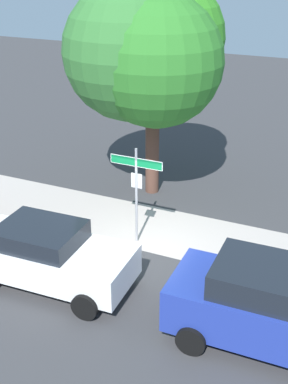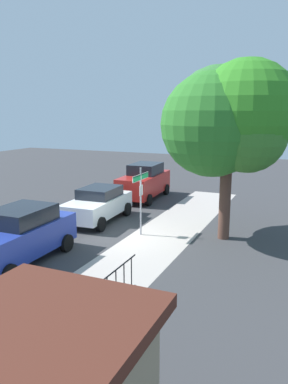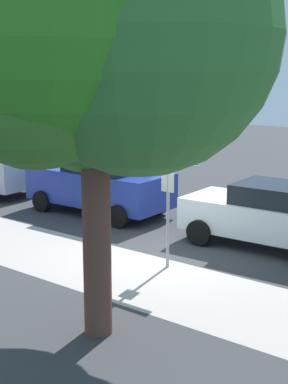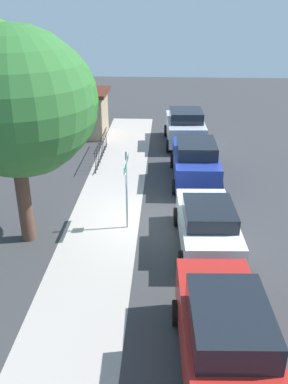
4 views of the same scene
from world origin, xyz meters
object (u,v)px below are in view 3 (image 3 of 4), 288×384
(street_sign, at_px, (168,179))
(car_blue, at_px, (100,182))
(car_white, at_px, (270,214))
(shade_tree, at_px, (95,36))

(street_sign, xyz_separation_m, car_blue, (4.34, -2.61, -1.01))
(car_white, height_order, car_blue, car_blue)
(shade_tree, distance_m, car_white, 7.08)
(shade_tree, bearing_deg, car_blue, -47.73)
(street_sign, bearing_deg, car_white, -112.40)
(shade_tree, height_order, car_white, shade_tree)
(shade_tree, bearing_deg, street_sign, -73.42)
(shade_tree, height_order, car_blue, shade_tree)
(street_sign, distance_m, car_blue, 5.16)
(street_sign, xyz_separation_m, shade_tree, (-0.96, 3.22, 2.76))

